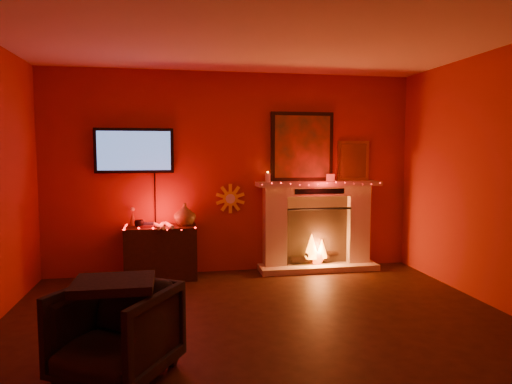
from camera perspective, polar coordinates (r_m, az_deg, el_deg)
room at (r=3.74m, az=2.20°, el=0.66°), size 5.00×5.00×5.00m
fireplace at (r=6.41m, az=7.54°, el=-3.17°), size 1.72×0.40×2.18m
tv at (r=6.12m, az=-14.96°, el=4.99°), size 1.00×0.07×1.24m
sunburst_clock at (r=6.20m, az=-3.23°, el=-0.84°), size 0.40×0.03×0.40m
console_table at (r=6.04m, az=-11.59°, el=-6.97°), size 0.90×0.53×0.98m
armchair at (r=3.58m, az=-17.09°, el=-16.41°), size 1.01×1.02×0.68m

